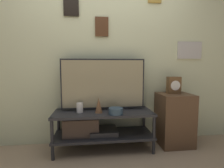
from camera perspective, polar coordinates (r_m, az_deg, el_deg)
ground_plane at (r=2.29m, az=-2.20°, el=-23.49°), size 12.00×12.00×0.00m
wall_back at (r=2.58m, az=-3.29°, el=11.02°), size 6.40×0.08×2.70m
media_console at (r=2.40m, az=-5.41°, el=-13.44°), size 1.31×0.48×0.52m
television at (r=2.39m, az=-2.87°, el=0.03°), size 1.14×0.05×0.70m
vase_slim_bronze at (r=2.27m, az=-4.36°, el=-6.92°), size 0.10×0.10×0.20m
vase_wide_bowl at (r=2.22m, az=1.23°, el=-8.81°), size 0.18×0.18×0.08m
candle_jar at (r=2.33m, az=-10.49°, el=-7.61°), size 0.09×0.09×0.13m
side_table at (r=2.69m, az=19.67°, el=-10.77°), size 0.45×0.42×0.73m
mantel_clock at (r=2.63m, az=19.51°, el=-0.36°), size 0.18×0.11×0.24m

